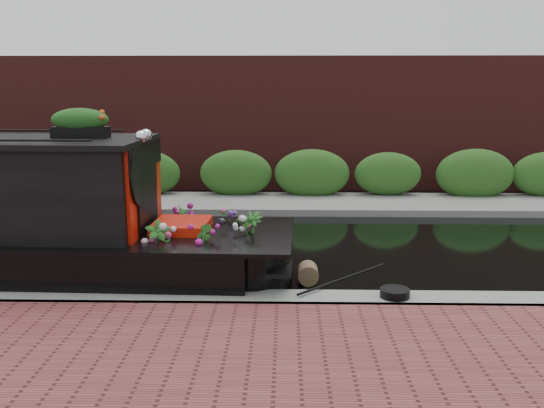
{
  "coord_description": "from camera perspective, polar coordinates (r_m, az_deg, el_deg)",
  "views": [
    {
      "loc": [
        1.5,
        -11.49,
        3.26
      ],
      "look_at": [
        1.25,
        -0.6,
        1.05
      ],
      "focal_mm": 40.0,
      "sensor_mm": 36.0,
      "label": 1
    }
  ],
  "objects": [
    {
      "name": "rope_fender",
      "position": [
        10.01,
        3.4,
        -6.52
      ],
      "size": [
        0.34,
        0.4,
        0.34
      ],
      "primitive_type": "cylinder",
      "rotation": [
        1.57,
        0.0,
        0.0
      ],
      "color": "brown",
      "rests_on": "ground"
    },
    {
      "name": "near_bank_coping",
      "position": [
        8.94,
        -8.59,
        -10.03
      ],
      "size": [
        40.0,
        0.6,
        0.5
      ],
      "primitive_type": "cube",
      "color": "gray",
      "rests_on": "ground"
    },
    {
      "name": "coiled_mooring_rope",
      "position": [
        8.86,
        11.49,
        -8.2
      ],
      "size": [
        0.42,
        0.42,
        0.12
      ],
      "primitive_type": "cylinder",
      "color": "black",
      "rests_on": "near_bank_coping"
    },
    {
      "name": "far_bank_path",
      "position": [
        16.09,
        -4.08,
        -0.23
      ],
      "size": [
        40.0,
        2.4,
        0.34
      ],
      "primitive_type": "cube",
      "color": "slate",
      "rests_on": "ground"
    },
    {
      "name": "ground",
      "position": [
        12.03,
        -5.93,
        -4.29
      ],
      "size": [
        80.0,
        80.0,
        0.0
      ],
      "primitive_type": "plane",
      "color": "black",
      "rests_on": "ground"
    },
    {
      "name": "far_brick_wall",
      "position": [
        19.03,
        -3.25,
        1.6
      ],
      "size": [
        40.0,
        1.0,
        8.0
      ],
      "primitive_type": "cube",
      "color": "#511D1B",
      "rests_on": "ground"
    },
    {
      "name": "far_hedge",
      "position": [
        16.97,
        -3.8,
        0.39
      ],
      "size": [
        40.0,
        1.1,
        2.8
      ],
      "primitive_type": "cube",
      "color": "#28561C",
      "rests_on": "ground"
    }
  ]
}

